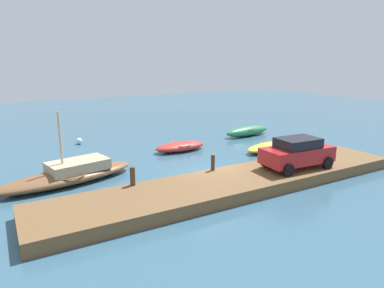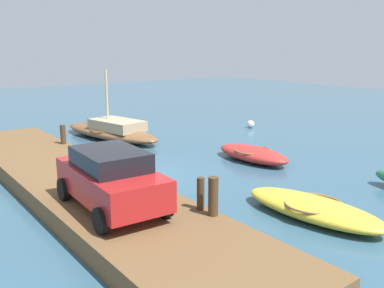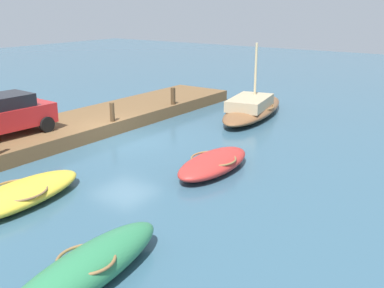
# 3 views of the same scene
# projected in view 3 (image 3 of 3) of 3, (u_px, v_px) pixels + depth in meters

# --- Properties ---
(ground_plane) EXTENTS (84.00, 84.00, 0.00)m
(ground_plane) POSITION_uv_depth(u_px,v_px,m) (123.00, 140.00, 19.71)
(ground_plane) COLOR #33566B
(dock_platform) EXTENTS (19.60, 3.52, 0.59)m
(dock_platform) POSITION_uv_depth(u_px,v_px,m) (83.00, 125.00, 21.02)
(dock_platform) COLOR brown
(dock_platform) RESTS_ON ground_plane
(motorboat_yellow) EXTENTS (4.57, 2.05, 0.58)m
(motorboat_yellow) POSITION_uv_depth(u_px,v_px,m) (18.00, 195.00, 13.35)
(motorboat_yellow) COLOR gold
(motorboat_yellow) RESTS_ON ground_plane
(sailboat_brown) EXTENTS (7.48, 3.48, 3.74)m
(sailboat_brown) POSITION_uv_depth(u_px,v_px,m) (252.00, 108.00, 23.63)
(sailboat_brown) COLOR brown
(sailboat_brown) RESTS_ON ground_plane
(rowboat_red) EXTENTS (3.81, 1.65, 0.64)m
(rowboat_red) POSITION_uv_depth(u_px,v_px,m) (213.00, 163.00, 15.92)
(rowboat_red) COLOR #B72D28
(rowboat_red) RESTS_ON ground_plane
(rowboat_green) EXTENTS (4.58, 1.55, 0.81)m
(rowboat_green) POSITION_uv_depth(u_px,v_px,m) (87.00, 268.00, 9.47)
(rowboat_green) COLOR #2D7A4C
(rowboat_green) RESTS_ON ground_plane
(mooring_post_west) EXTENTS (0.24, 0.24, 0.87)m
(mooring_post_west) POSITION_uv_depth(u_px,v_px,m) (173.00, 96.00, 23.72)
(mooring_post_west) COLOR #47331E
(mooring_post_west) RESTS_ON dock_platform
(mooring_post_mid_west) EXTENTS (0.20, 0.20, 0.85)m
(mooring_post_mid_west) POSITION_uv_depth(u_px,v_px,m) (112.00, 112.00, 20.30)
(mooring_post_mid_west) COLOR #47331E
(mooring_post_mid_west) RESTS_ON dock_platform
(parked_car) EXTENTS (3.98, 2.11, 1.63)m
(parked_car) POSITION_uv_depth(u_px,v_px,m) (3.00, 115.00, 18.00)
(parked_car) COLOR #B21E1E
(parked_car) RESTS_ON dock_platform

